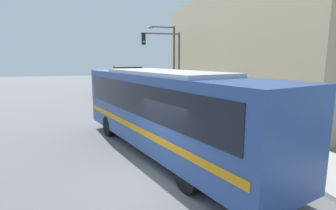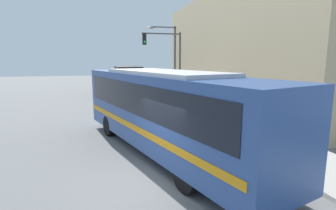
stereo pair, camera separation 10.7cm
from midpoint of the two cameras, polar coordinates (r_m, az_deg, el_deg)
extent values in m
plane|color=slate|center=(8.71, -3.43, -16.11)|extent=(120.00, 120.00, 0.00)
cube|color=#B7B2A8|center=(28.93, 0.20, 2.38)|extent=(2.95, 70.00, 0.14)
cube|color=tan|center=(23.35, 16.26, 11.42)|extent=(6.00, 22.68, 9.24)
cube|color=#2D4C8C|center=(10.57, -0.74, -0.89)|extent=(5.64, 11.84, 2.82)
cube|color=black|center=(10.49, -0.75, 1.84)|extent=(5.42, 10.96, 1.17)
cube|color=orange|center=(10.70, -0.73, -4.16)|extent=(5.55, 11.41, 0.24)
cube|color=silver|center=(10.40, -0.76, 7.05)|extent=(3.99, 6.77, 0.16)
cylinder|color=black|center=(14.46, -4.15, -3.41)|extent=(0.55, 1.05, 1.01)
cylinder|color=black|center=(13.62, -12.55, -4.45)|extent=(0.55, 1.05, 1.01)
cylinder|color=black|center=(9.20, 15.89, -11.58)|extent=(0.55, 1.05, 1.01)
cylinder|color=black|center=(7.83, 4.26, -15.13)|extent=(0.55, 1.05, 1.01)
cube|color=black|center=(28.93, -8.62, 5.69)|extent=(2.49, 5.72, 2.67)
cube|color=silver|center=(32.90, -9.39, 5.47)|extent=(2.36, 2.22, 1.89)
cylinder|color=black|center=(32.50, -11.19, 3.68)|extent=(0.25, 0.90, 0.90)
cylinder|color=black|center=(27.90, -10.53, 2.72)|extent=(0.25, 0.90, 0.90)
cylinder|color=red|center=(15.04, 11.67, -3.51)|extent=(0.23, 0.23, 0.50)
sphere|color=red|center=(14.97, 11.71, -2.32)|extent=(0.22, 0.22, 0.22)
cylinder|color=red|center=(14.92, 11.89, -3.53)|extent=(0.10, 0.14, 0.10)
cylinder|color=#47474C|center=(22.35, 2.73, 7.97)|extent=(0.16, 0.16, 5.91)
cylinder|color=#47474C|center=(22.01, -1.33, 15.27)|extent=(3.20, 0.11, 0.11)
cube|color=black|center=(21.68, -5.03, 14.12)|extent=(0.30, 0.24, 0.90)
sphere|color=#19D83F|center=(21.53, -4.95, 13.55)|extent=(0.18, 0.18, 0.18)
cylinder|color=#47474C|center=(19.65, 4.97, 0.44)|extent=(0.06, 0.06, 0.96)
cylinder|color=#4C4C51|center=(19.56, 5.00, 2.15)|extent=(0.14, 0.14, 0.22)
cylinder|color=#47474C|center=(24.09, 1.65, 8.93)|extent=(0.18, 0.18, 6.60)
cylinder|color=#47474C|center=(23.98, -0.85, 16.59)|extent=(2.13, 0.11, 0.11)
ellipsoid|color=gray|center=(23.73, -3.45, 16.45)|extent=(0.56, 0.28, 0.20)
cylinder|color=slate|center=(17.31, 10.01, -1.30)|extent=(0.28, 0.28, 0.75)
cylinder|color=#B22D33|center=(17.19, 10.08, 0.95)|extent=(0.34, 0.34, 0.63)
sphere|color=tan|center=(17.13, 10.12, 2.32)|extent=(0.20, 0.20, 0.20)
camera|label=1|loc=(0.05, -89.78, 0.04)|focal=28.00mm
camera|label=2|loc=(0.05, 90.22, -0.04)|focal=28.00mm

